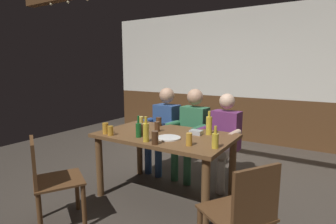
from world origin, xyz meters
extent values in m
plane|color=#423A33|center=(0.00, 0.00, 0.00)|extent=(7.57, 7.57, 0.00)
cube|color=silver|center=(0.00, 2.86, 1.80)|extent=(6.31, 0.12, 1.77)
cube|color=brown|center=(0.00, 2.86, 0.46)|extent=(6.31, 0.12, 0.92)
cube|color=brown|center=(0.00, -0.10, 0.75)|extent=(1.52, 0.93, 0.04)
cylinder|color=brown|center=(-0.68, -0.49, 0.36)|extent=(0.08, 0.08, 0.73)
cylinder|color=brown|center=(0.68, -0.49, 0.36)|extent=(0.08, 0.08, 0.73)
cylinder|color=brown|center=(-0.68, 0.28, 0.36)|extent=(0.08, 0.08, 0.73)
cylinder|color=brown|center=(0.68, 0.28, 0.36)|extent=(0.08, 0.08, 0.73)
cube|color=#2D4C84|center=(-0.46, 0.66, 0.72)|extent=(0.37, 0.27, 0.52)
sphere|color=tan|center=(-0.46, 0.66, 1.12)|extent=(0.22, 0.22, 0.22)
cylinder|color=#2D4C84|center=(-0.37, 0.53, 0.48)|extent=(0.17, 0.39, 0.13)
cylinder|color=#2D4C84|center=(-0.57, 0.54, 0.48)|extent=(0.17, 0.39, 0.13)
cylinder|color=#2D4C84|center=(-0.39, 0.34, 0.21)|extent=(0.10, 0.10, 0.42)
cylinder|color=#2D4C84|center=(-0.58, 0.36, 0.21)|extent=(0.10, 0.10, 0.42)
cylinder|color=#2D4C84|center=(-0.28, 0.39, 0.75)|extent=(0.11, 0.29, 0.08)
cylinder|color=#2D4C84|center=(-0.69, 0.43, 0.75)|extent=(0.11, 0.29, 0.08)
cube|color=#33724C|center=(0.00, 0.66, 0.72)|extent=(0.39, 0.24, 0.52)
sphere|color=tan|center=(0.00, 0.66, 1.13)|extent=(0.22, 0.22, 0.22)
cylinder|color=#33724C|center=(0.09, 0.52, 0.48)|extent=(0.17, 0.39, 0.13)
cylinder|color=#33724C|center=(-0.12, 0.54, 0.48)|extent=(0.17, 0.39, 0.13)
cylinder|color=#33724C|center=(0.07, 0.33, 0.21)|extent=(0.10, 0.10, 0.42)
cylinder|color=#33724C|center=(-0.14, 0.35, 0.21)|extent=(0.10, 0.10, 0.42)
cylinder|color=#33724C|center=(0.19, 0.40, 0.75)|extent=(0.11, 0.29, 0.08)
cylinder|color=#33724C|center=(-0.24, 0.45, 0.75)|extent=(0.11, 0.29, 0.08)
cube|color=#6B2D66|center=(0.46, 0.66, 0.71)|extent=(0.37, 0.23, 0.51)
sphere|color=beige|center=(0.46, 0.66, 1.10)|extent=(0.20, 0.20, 0.20)
cylinder|color=silver|center=(0.54, 0.52, 0.48)|extent=(0.16, 0.40, 0.13)
cylinder|color=silver|center=(0.35, 0.53, 0.48)|extent=(0.16, 0.40, 0.13)
cylinder|color=silver|center=(0.53, 0.32, 0.21)|extent=(0.10, 0.10, 0.42)
cylinder|color=silver|center=(0.34, 0.33, 0.21)|extent=(0.10, 0.10, 0.42)
cylinder|color=beige|center=(0.65, 0.41, 0.74)|extent=(0.10, 0.28, 0.08)
cylinder|color=#6B2D66|center=(0.23, 0.44, 0.74)|extent=(0.10, 0.28, 0.08)
cube|color=brown|center=(-0.58, -1.11, 0.45)|extent=(0.60, 0.60, 0.02)
cube|color=brown|center=(-0.69, -1.28, 0.67)|extent=(0.36, 0.22, 0.42)
cylinder|color=brown|center=(-0.65, -0.85, 0.22)|extent=(0.04, 0.04, 0.44)
cylinder|color=brown|center=(-0.33, -1.04, 0.22)|extent=(0.04, 0.04, 0.44)
cylinder|color=brown|center=(-0.84, -1.18, 0.22)|extent=(0.04, 0.04, 0.44)
cylinder|color=brown|center=(-0.52, -1.37, 0.22)|extent=(0.04, 0.04, 0.44)
cube|color=brown|center=(1.05, -0.78, 0.45)|extent=(0.61, 0.61, 0.02)
cube|color=brown|center=(1.22, -0.89, 0.67)|extent=(0.24, 0.35, 0.42)
cylinder|color=brown|center=(0.99, -0.52, 0.22)|extent=(0.04, 0.04, 0.44)
cylinder|color=#F9E08C|center=(-0.34, -0.06, 0.81)|extent=(0.04, 0.04, 0.08)
cube|color=#B2B7BC|center=(0.31, 0.06, 0.79)|extent=(0.14, 0.10, 0.05)
cylinder|color=white|center=(0.14, -0.25, 0.78)|extent=(0.26, 0.26, 0.01)
cylinder|color=gold|center=(0.44, 0.14, 0.87)|extent=(0.07, 0.07, 0.21)
cylinder|color=gold|center=(0.44, 0.14, 1.01)|extent=(0.03, 0.03, 0.07)
cylinder|color=#195923|center=(-0.17, -0.37, 0.85)|extent=(0.06, 0.06, 0.15)
cylinder|color=#195923|center=(-0.17, -0.37, 0.97)|extent=(0.02, 0.02, 0.09)
cylinder|color=gold|center=(0.00, -0.47, 0.86)|extent=(0.06, 0.06, 0.19)
cylinder|color=gold|center=(0.00, -0.47, 1.00)|extent=(0.03, 0.03, 0.07)
cylinder|color=gold|center=(0.69, -0.31, 0.84)|extent=(0.06, 0.06, 0.14)
cylinder|color=gold|center=(0.69, -0.31, 0.95)|extent=(0.03, 0.03, 0.07)
cylinder|color=#E5C64C|center=(-0.45, 0.02, 0.84)|extent=(0.08, 0.08, 0.14)
cylinder|color=gold|center=(-0.49, -0.48, 0.82)|extent=(0.07, 0.07, 0.11)
cylinder|color=#4C2D19|center=(0.13, -0.51, 0.84)|extent=(0.07, 0.07, 0.13)
cylinder|color=#4C2D19|center=(-0.22, -0.28, 0.83)|extent=(0.08, 0.08, 0.12)
cylinder|color=gold|center=(-0.59, -0.46, 0.83)|extent=(0.07, 0.07, 0.13)
cylinder|color=#4C2D19|center=(-0.14, -0.06, 0.83)|extent=(0.06, 0.06, 0.12)
cylinder|color=#4C2D19|center=(-0.30, 0.22, 0.83)|extent=(0.07, 0.07, 0.11)
cylinder|color=gold|center=(0.44, -0.37, 0.83)|extent=(0.06, 0.06, 0.13)
sphere|color=#F9EAB2|center=(-2.21, 0.10, 2.48)|extent=(0.04, 0.04, 0.04)
sphere|color=#F9EAB2|center=(-1.81, 0.10, 2.47)|extent=(0.04, 0.04, 0.04)
camera|label=1|loc=(1.58, -2.60, 1.53)|focal=28.25mm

